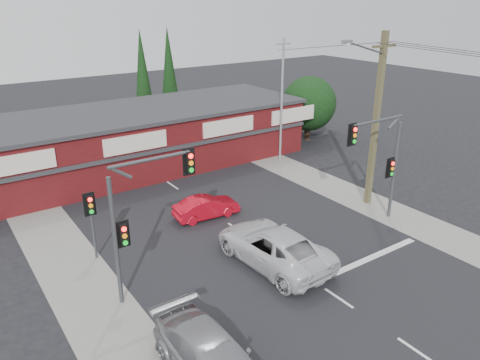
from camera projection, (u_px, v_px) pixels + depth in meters
ground at (293, 267)px, 21.64m from camera, size 120.00×120.00×0.00m
road_strip at (233, 226)px, 25.46m from camera, size 14.00×70.00×0.01m
verge_left at (76, 276)px, 20.96m from camera, size 3.00×70.00×0.02m
verge_right at (343, 192)px, 29.96m from camera, size 3.00×70.00×0.02m
stop_line at (369, 258)px, 22.34m from camera, size 6.50×0.35×0.01m
white_suv at (273, 246)px, 21.73m from camera, size 3.17×6.38×1.74m
silver_suv at (212, 360)px, 15.04m from camera, size 2.25×5.47×1.58m
red_sedan at (206, 207)px, 26.34m from camera, size 3.83×1.59×1.23m
lane_dashes at (237, 229)px, 25.18m from camera, size 0.12×46.88×0.01m
shop_building at (128, 140)px, 33.32m from camera, size 27.30×8.40×4.22m
tree_cluster at (307, 106)px, 40.16m from camera, size 5.90×5.10×5.50m
conifer_near at (143, 74)px, 39.84m from camera, size 1.80×1.80×9.25m
conifer_far at (169, 68)px, 43.22m from camera, size 1.80×1.80×9.25m
traffic_mast_left at (139, 209)px, 18.33m from camera, size 3.77×0.27×5.97m
traffic_mast_right at (383, 154)px, 24.59m from camera, size 3.96×0.27×5.97m
pedestal_signal at (91, 212)px, 21.54m from camera, size 0.55×0.27×3.38m
utility_pole at (375, 116)px, 26.37m from camera, size 4.38×0.59×10.00m
steel_pole at (282, 100)px, 33.85m from camera, size 1.20×0.16×9.00m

